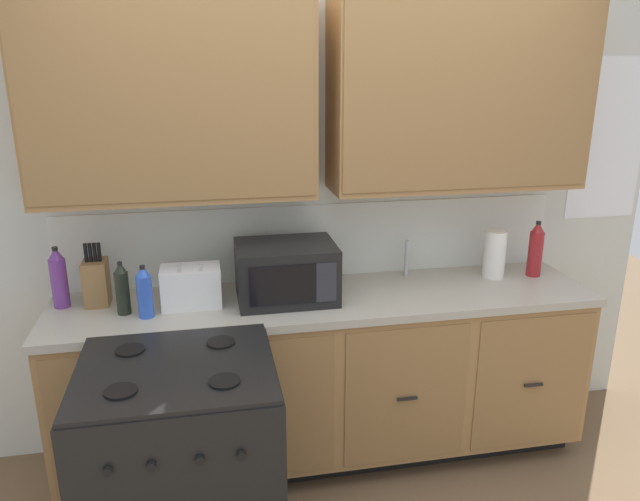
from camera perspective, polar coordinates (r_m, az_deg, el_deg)
ground_plane at (r=3.25m, az=1.76°, el=-21.60°), size 8.00×8.00×0.00m
wall_unit at (r=3.04m, az=-0.01°, el=9.90°), size 3.87×0.40×2.42m
counter_run at (r=3.22m, az=0.67°, el=-11.73°), size 2.70×0.64×0.92m
stove_range at (r=2.65m, az=-12.79°, el=-19.56°), size 0.76×0.68×0.95m
microwave at (r=2.95m, az=-3.22°, el=-2.02°), size 0.48×0.37×0.28m
toaster at (r=2.95m, az=-12.08°, el=-3.32°), size 0.28×0.18×0.19m
knife_block at (r=3.08m, az=-20.38°, el=-2.77°), size 0.11×0.14×0.31m
sink_faucet at (r=3.31m, az=8.18°, el=-0.71°), size 0.02×0.02×0.20m
paper_towel_roll at (r=3.39m, az=16.18°, el=-0.31°), size 0.12×0.12×0.26m
bottle_violet at (r=3.11m, az=-23.45°, el=-2.39°), size 0.08×0.08×0.30m
bottle_dark at (r=2.93m, az=-18.19°, el=-3.44°), size 0.06×0.06×0.25m
bottle_red at (r=3.47m, az=19.71°, el=0.10°), size 0.08×0.08×0.31m
bottle_blue at (r=2.86m, az=-16.24°, el=-3.80°), size 0.07×0.07×0.25m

